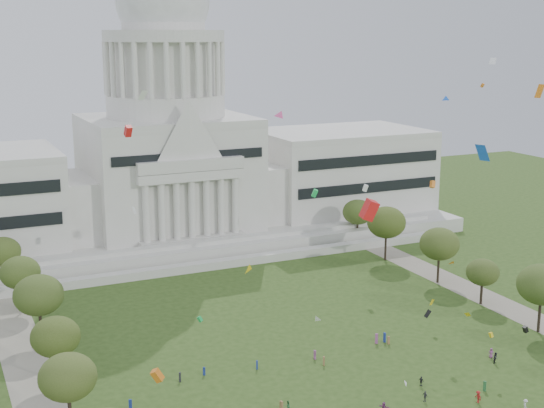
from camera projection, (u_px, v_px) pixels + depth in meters
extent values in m
cube|color=beige|center=(169.00, 230.00, 214.65)|extent=(160.00, 60.00, 4.00)
cube|color=beige|center=(209.00, 265.00, 185.65)|extent=(130.00, 3.00, 2.00)
cube|color=beige|center=(198.00, 251.00, 192.41)|extent=(140.00, 3.00, 5.00)
cube|color=beige|center=(340.00, 171.00, 233.39)|extent=(50.00, 34.00, 22.00)
cube|color=beige|center=(72.00, 207.00, 198.75)|extent=(12.00, 26.00, 16.00)
cube|color=beige|center=(260.00, 190.00, 220.83)|extent=(12.00, 26.00, 16.00)
cube|color=beige|center=(168.00, 175.00, 210.24)|extent=(44.00, 38.00, 28.00)
cube|color=beige|center=(191.00, 176.00, 191.82)|extent=(28.00, 3.00, 2.40)
cube|color=black|center=(370.00, 174.00, 217.72)|extent=(46.00, 0.40, 11.00)
cylinder|color=beige|center=(166.00, 105.00, 205.96)|extent=(32.00, 32.00, 6.00)
cylinder|color=beige|center=(165.00, 68.00, 203.75)|extent=(28.00, 28.00, 14.00)
cylinder|color=beige|center=(164.00, 36.00, 201.88)|extent=(32.40, 32.40, 3.00)
cylinder|color=beige|center=(163.00, 15.00, 200.66)|extent=(22.00, 22.00, 8.00)
cube|color=gray|center=(38.00, 398.00, 120.19)|extent=(8.00, 160.00, 0.04)
cube|color=gray|center=(508.00, 308.00, 159.45)|extent=(8.00, 160.00, 0.04)
ellipsoid|color=#40501E|center=(68.00, 377.00, 108.29)|extent=(8.42, 8.42, 6.89)
cylinder|color=black|center=(539.00, 317.00, 146.07)|extent=(0.56, 0.56, 6.20)
ellipsoid|color=#39521E|center=(542.00, 284.00, 144.62)|extent=(9.55, 9.55, 7.82)
cylinder|color=black|center=(58.00, 368.00, 124.69)|extent=(0.56, 0.56, 5.27)
ellipsoid|color=#354715|center=(55.00, 337.00, 123.45)|extent=(8.12, 8.12, 6.65)
cylinder|color=black|center=(481.00, 294.00, 161.45)|extent=(0.56, 0.56, 4.56)
ellipsoid|color=#37491B|center=(483.00, 272.00, 160.38)|extent=(7.01, 7.01, 5.74)
cylinder|color=black|center=(41.00, 328.00, 140.99)|extent=(0.56, 0.56, 6.03)
ellipsoid|color=#34491B|center=(39.00, 295.00, 139.58)|extent=(9.29, 9.29, 7.60)
cylinder|color=black|center=(438.00, 270.00, 175.22)|extent=(0.56, 0.56, 5.97)
ellipsoid|color=#3D4F1D|center=(439.00, 244.00, 173.82)|extent=(9.19, 9.19, 7.52)
cylinder|color=black|center=(22.00, 299.00, 157.05)|extent=(0.56, 0.56, 5.41)
ellipsoid|color=#354A1A|center=(20.00, 273.00, 155.79)|extent=(8.33, 8.33, 6.81)
cylinder|color=black|center=(386.00, 248.00, 192.49)|extent=(0.56, 0.56, 6.37)
ellipsoid|color=#374814|center=(386.00, 222.00, 191.00)|extent=(9.82, 9.82, 8.03)
cylinder|color=black|center=(4.00, 275.00, 172.44)|extent=(0.56, 0.56, 5.32)
ellipsoid|color=#374C17|center=(3.00, 252.00, 171.20)|extent=(8.19, 8.19, 6.70)
cylinder|color=black|center=(357.00, 232.00, 209.49)|extent=(0.56, 0.56, 5.47)
ellipsoid|color=#324A18|center=(358.00, 212.00, 208.21)|extent=(8.42, 8.42, 6.89)
imported|color=#994C8C|center=(491.00, 353.00, 134.91)|extent=(1.06, 0.98, 1.81)
imported|color=#26262B|center=(496.00, 358.00, 132.60)|extent=(1.15, 1.01, 2.01)
imported|color=#B21E1E|center=(478.00, 397.00, 118.49)|extent=(0.67, 1.28, 1.97)
imported|color=#4C4C51|center=(425.00, 396.00, 118.91)|extent=(0.86, 1.15, 1.75)
imported|color=#994C8C|center=(384.00, 408.00, 115.20)|extent=(1.59, 1.75, 1.83)
imported|color=#33723F|center=(288.00, 405.00, 116.14)|extent=(0.83, 0.58, 1.57)
imported|color=silver|center=(525.00, 405.00, 115.97)|extent=(1.16, 1.35, 1.86)
imported|color=#26262B|center=(421.00, 381.00, 124.08)|extent=(0.91, 1.14, 1.71)
cube|color=olive|center=(389.00, 340.00, 140.85)|extent=(0.41, 0.26, 1.52)
cube|color=#26262B|center=(180.00, 377.00, 125.61)|extent=(0.45, 0.51, 1.65)
cube|color=navy|center=(204.00, 371.00, 128.05)|extent=(0.45, 0.42, 1.45)
cube|color=navy|center=(130.00, 405.00, 116.25)|extent=(0.53, 0.47, 1.70)
cube|color=#994C8C|center=(377.00, 339.00, 141.05)|extent=(0.60, 0.51, 1.94)
cube|color=navy|center=(385.00, 337.00, 141.73)|extent=(0.33, 0.51, 1.86)
cube|color=#33723F|center=(485.00, 386.00, 122.33)|extent=(0.49, 0.54, 1.72)
cube|color=navy|center=(257.00, 365.00, 130.36)|extent=(0.38, 0.48, 1.57)
cube|color=olive|center=(324.00, 361.00, 131.80)|extent=(0.41, 0.50, 1.65)
cube|color=#994C8C|center=(315.00, 355.00, 134.34)|extent=(0.27, 0.44, 1.66)
cube|color=olive|center=(281.00, 407.00, 115.32)|extent=(0.43, 0.57, 1.92)
cube|color=navy|center=(83.00, 388.00, 121.65)|extent=(0.32, 0.47, 1.68)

